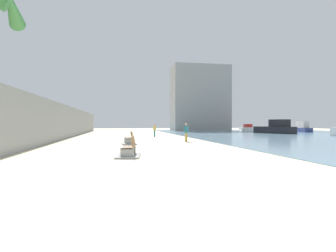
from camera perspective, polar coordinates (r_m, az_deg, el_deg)
The scene contains 10 objects.
ground_plane at distance 29.00m, azimuth -6.67°, elevation -2.61°, with size 120.00×120.00×0.00m, color beige.
seawall at distance 29.47m, azimuth -21.40°, elevation 0.79°, with size 0.80×64.00×3.48m, color gray.
bench_near at distance 13.42m, azimuth -8.08°, elevation -5.29°, with size 1.34×2.21×0.98m.
bench_far at distance 21.48m, azimuth -8.05°, elevation -3.09°, with size 1.17×2.14×0.98m.
person_walking at distance 23.71m, azimuth 3.78°, elevation -1.05°, with size 0.48×0.30×1.62m.
person_standing at distance 32.13m, azimuth -2.80°, elevation -0.70°, with size 0.30×0.49×1.56m.
boat_distant at distance 56.31m, azimuth 15.99°, elevation -0.50°, with size 3.03×6.75×1.42m.
boat_far_left at distance 45.66m, azimuth 21.35°, elevation -0.45°, with size 4.10×6.86×2.15m.
boat_nearest at distance 55.62m, azimuth 25.75°, elevation -0.40°, with size 2.42×6.67×1.92m.
harbor_building at distance 59.65m, azimuth 6.62°, elevation 5.66°, with size 12.00×6.00×13.82m, color gray.
Camera 1 is at (-1.73, -10.90, 1.60)m, focal length 29.43 mm.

